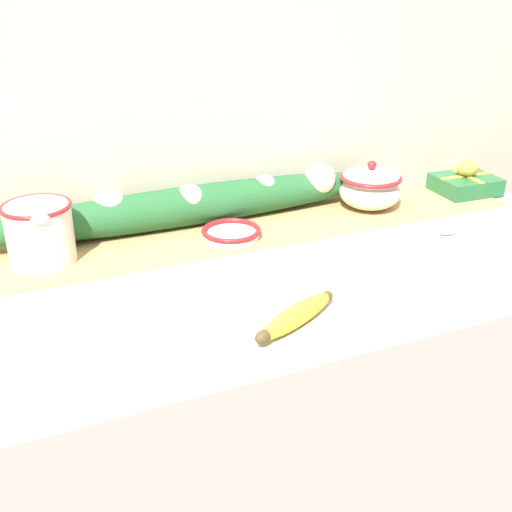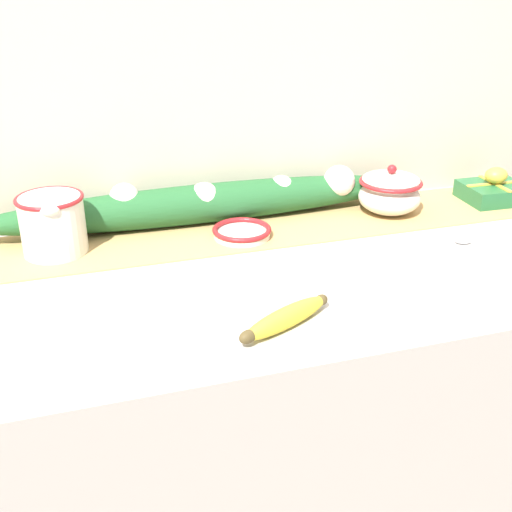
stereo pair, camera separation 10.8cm
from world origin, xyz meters
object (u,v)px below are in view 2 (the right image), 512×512
Objects in this scene: sugar_bowl at (390,192)px; banana at (286,318)px; small_dish at (242,232)px; spoon at (455,242)px; cream_pitcher at (53,222)px; gift_box at (494,190)px.

banana is at bearing -134.38° from sugar_bowl.
spoon is (0.39, -0.15, -0.01)m from small_dish.
spoon is (0.75, -0.19, -0.06)m from cream_pitcher.
small_dish is at bearing -5.69° from cream_pitcher.
banana is at bearing -49.68° from cream_pitcher.
small_dish is (-0.34, -0.03, -0.04)m from sugar_bowl.
sugar_bowl is 0.96× the size of gift_box.
banana is (0.32, -0.38, -0.05)m from cream_pitcher.
gift_box is (0.27, -0.00, -0.02)m from sugar_bowl.
cream_pitcher reaches higher than sugar_bowl.
cream_pitcher is 0.70m from sugar_bowl.
sugar_bowl is at bearing 5.74° from small_dish.
cream_pitcher is 1.07× the size of sugar_bowl.
sugar_bowl reaches higher than banana.
gift_box is at bearing -0.12° from cream_pitcher.
small_dish is 0.68× the size of banana.
small_dish is at bearing -174.26° from sugar_bowl.
banana is (-0.37, -0.38, -0.03)m from sugar_bowl.
sugar_bowl reaches higher than spoon.
small_dish is (0.36, -0.04, -0.05)m from cream_pitcher.
banana is (-0.03, -0.35, 0.00)m from small_dish.
banana is 0.93× the size of spoon.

